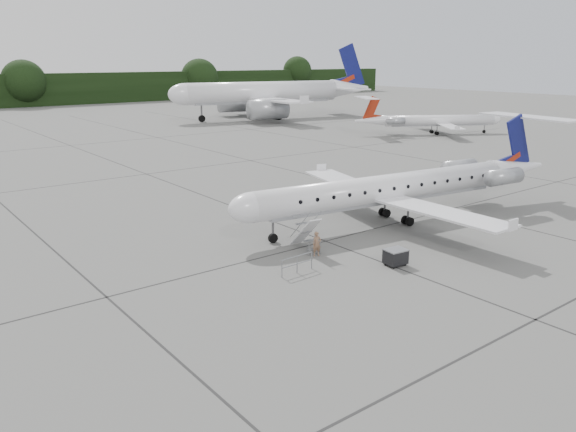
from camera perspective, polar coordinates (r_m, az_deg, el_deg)
ground at (r=37.82m, az=12.81°, el=-2.55°), size 320.00×320.00×0.00m
main_regional_jet at (r=40.89m, az=10.06°, el=4.14°), size 30.27×23.61×7.13m
airstair at (r=35.04m, az=1.78°, el=-1.70°), size 1.16×2.44×2.24m
passenger at (r=34.08m, az=2.95°, el=-2.85°), size 0.64×0.51×1.52m
safety_railing at (r=31.44m, az=0.93°, el=-4.96°), size 2.20×0.17×1.00m
baggage_cart at (r=33.17m, az=10.87°, el=-4.09°), size 1.30×1.09×1.04m
bg_narrowbody at (r=112.96m, az=-2.58°, el=13.48°), size 45.24×36.40×14.47m
bg_regional_right at (r=93.20m, az=15.21°, el=9.86°), size 27.84×25.45×5.96m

